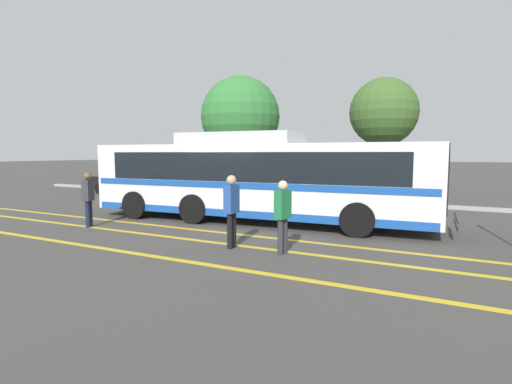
# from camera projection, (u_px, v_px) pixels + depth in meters

# --- Properties ---
(ground_plane) EXTENTS (220.00, 220.00, 0.00)m
(ground_plane) POSITION_uv_depth(u_px,v_px,m) (234.00, 222.00, 13.89)
(ground_plane) COLOR #423F3D
(lane_strip_0) EXTENTS (31.85, 0.20, 0.01)m
(lane_strip_0) POSITION_uv_depth(u_px,v_px,m) (222.00, 233.00, 11.96)
(lane_strip_0) COLOR gold
(lane_strip_0) RESTS_ON ground_plane
(lane_strip_1) EXTENTS (31.85, 0.20, 0.01)m
(lane_strip_1) POSITION_uv_depth(u_px,v_px,m) (198.00, 240.00, 10.89)
(lane_strip_1) COLOR gold
(lane_strip_1) RESTS_ON ground_plane
(lane_strip_2) EXTENTS (31.85, 0.20, 0.01)m
(lane_strip_2) POSITION_uv_depth(u_px,v_px,m) (151.00, 256.00, 9.26)
(lane_strip_2) COLOR gold
(lane_strip_2) RESTS_ON ground_plane
(curb_strip) EXTENTS (39.85, 0.36, 0.15)m
(curb_strip) POSITION_uv_depth(u_px,v_px,m) (318.00, 200.00, 19.75)
(curb_strip) COLOR #99999E
(curb_strip) RESTS_ON ground_plane
(transit_bus) EXTENTS (12.29, 3.33, 3.08)m
(transit_bus) POSITION_uv_depth(u_px,v_px,m) (255.00, 177.00, 13.76)
(transit_bus) COLOR silver
(transit_bus) RESTS_ON ground_plane
(parked_car_0) EXTENTS (4.68, 2.08, 1.47)m
(parked_car_0) POSITION_uv_depth(u_px,v_px,m) (129.00, 181.00, 23.45)
(parked_car_0) COLOR black
(parked_car_0) RESTS_ON ground_plane
(parked_car_1) EXTENTS (4.99, 2.26, 1.37)m
(parked_car_1) POSITION_uv_depth(u_px,v_px,m) (227.00, 186.00, 20.20)
(parked_car_1) COLOR maroon
(parked_car_1) RESTS_ON ground_plane
(pedestrian_0) EXTENTS (0.24, 0.42, 1.83)m
(pedestrian_0) POSITION_uv_depth(u_px,v_px,m) (232.00, 206.00, 9.93)
(pedestrian_0) COLOR black
(pedestrian_0) RESTS_ON ground_plane
(pedestrian_1) EXTENTS (0.37, 0.47, 1.76)m
(pedestrian_1) POSITION_uv_depth(u_px,v_px,m) (88.00, 196.00, 12.80)
(pedestrian_1) COLOR #191E38
(pedestrian_1) RESTS_ON ground_plane
(pedestrian_2) EXTENTS (0.29, 0.45, 1.74)m
(pedestrian_2) POSITION_uv_depth(u_px,v_px,m) (283.00, 212.00, 9.35)
(pedestrian_2) COLOR #2D2D33
(pedestrian_2) RESTS_ON ground_plane
(tree_0) EXTENTS (3.84, 3.84, 6.62)m
(tree_0) POSITION_uv_depth(u_px,v_px,m) (384.00, 112.00, 22.63)
(tree_0) COLOR #513823
(tree_0) RESTS_ON ground_plane
(tree_1) EXTENTS (5.07, 5.07, 7.26)m
(tree_1) POSITION_uv_depth(u_px,v_px,m) (240.00, 117.00, 25.57)
(tree_1) COLOR #513823
(tree_1) RESTS_ON ground_plane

